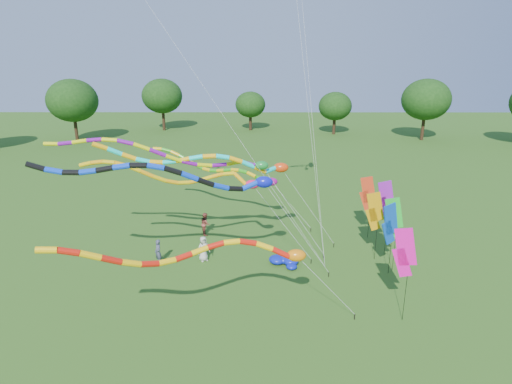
{
  "coord_description": "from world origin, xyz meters",
  "views": [
    {
      "loc": [
        -1.47,
        -18.74,
        12.09
      ],
      "look_at": [
        -1.57,
        4.26,
        4.8
      ],
      "focal_mm": 30.0,
      "sensor_mm": 36.0,
      "label": 1
    }
  ],
  "objects_px": {
    "blue_nylon_heap": "(284,261)",
    "person_c": "(205,224)",
    "tube_kite_red": "(214,254)",
    "person_b": "(158,252)",
    "person_a": "(204,249)",
    "tube_kite_orange": "(193,177)"
  },
  "relations": [
    {
      "from": "tube_kite_orange",
      "to": "person_b",
      "type": "xyz_separation_m",
      "value": [
        -2.41,
        0.58,
        -4.89
      ]
    },
    {
      "from": "tube_kite_orange",
      "to": "person_b",
      "type": "bearing_deg",
      "value": 160.91
    },
    {
      "from": "blue_nylon_heap",
      "to": "tube_kite_red",
      "type": "bearing_deg",
      "value": -113.58
    },
    {
      "from": "tube_kite_red",
      "to": "person_b",
      "type": "xyz_separation_m",
      "value": [
        -4.25,
        7.76,
        -3.66
      ]
    },
    {
      "from": "tube_kite_red",
      "to": "person_c",
      "type": "distance_m",
      "value": 13.04
    },
    {
      "from": "tube_kite_red",
      "to": "person_a",
      "type": "distance_m",
      "value": 9.18
    },
    {
      "from": "tube_kite_orange",
      "to": "blue_nylon_heap",
      "type": "distance_m",
      "value": 7.59
    },
    {
      "from": "blue_nylon_heap",
      "to": "person_c",
      "type": "xyz_separation_m",
      "value": [
        -5.31,
        4.61,
        0.58
      ]
    },
    {
      "from": "person_a",
      "to": "tube_kite_red",
      "type": "bearing_deg",
      "value": -109.96
    },
    {
      "from": "blue_nylon_heap",
      "to": "person_a",
      "type": "relative_size",
      "value": 1.09
    },
    {
      "from": "tube_kite_orange",
      "to": "person_b",
      "type": "relative_size",
      "value": 7.89
    },
    {
      "from": "person_b",
      "to": "person_a",
      "type": "bearing_deg",
      "value": 65.37
    },
    {
      "from": "person_c",
      "to": "tube_kite_red",
      "type": "bearing_deg",
      "value": 171.63
    },
    {
      "from": "tube_kite_orange",
      "to": "person_b",
      "type": "distance_m",
      "value": 5.48
    },
    {
      "from": "person_a",
      "to": "person_c",
      "type": "height_order",
      "value": "person_c"
    },
    {
      "from": "person_a",
      "to": "person_c",
      "type": "xyz_separation_m",
      "value": [
        -0.37,
        4.1,
        0.01
      ]
    },
    {
      "from": "tube_kite_orange",
      "to": "person_a",
      "type": "xyz_separation_m",
      "value": [
        0.28,
        1.09,
        -4.9
      ]
    },
    {
      "from": "person_b",
      "to": "tube_kite_orange",
      "type": "bearing_deg",
      "value": 41.02
    },
    {
      "from": "tube_kite_red",
      "to": "tube_kite_orange",
      "type": "height_order",
      "value": "tube_kite_orange"
    },
    {
      "from": "tube_kite_red",
      "to": "tube_kite_orange",
      "type": "bearing_deg",
      "value": 86.44
    },
    {
      "from": "blue_nylon_heap",
      "to": "person_c",
      "type": "relative_size",
      "value": 1.07
    },
    {
      "from": "person_c",
      "to": "blue_nylon_heap",
      "type": "bearing_deg",
      "value": -148.13
    }
  ]
}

